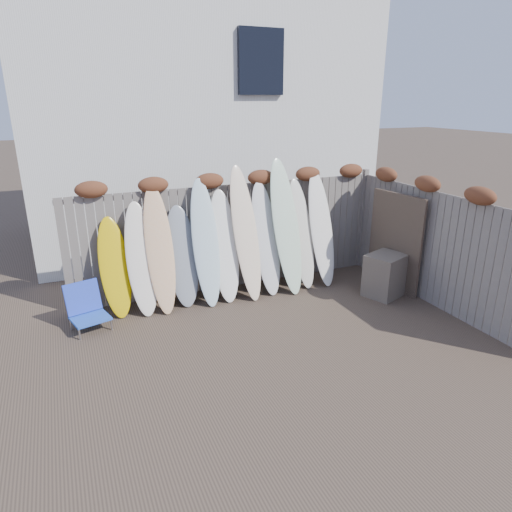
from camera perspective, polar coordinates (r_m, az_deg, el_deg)
name	(u,v)px	position (r m, az deg, el deg)	size (l,w,h in m)	color
ground	(287,342)	(7.04, 3.95, -10.70)	(80.00, 80.00, 0.00)	#493A2D
back_fence	(234,227)	(8.64, -2.79, 3.61)	(6.05, 0.28, 2.24)	slate
right_fence	(437,242)	(8.47, 21.66, 1.63)	(0.28, 4.40, 2.24)	slate
house	(192,110)	(12.36, -8.03, 17.65)	(8.50, 5.50, 6.33)	silver
beach_chair	(86,308)	(7.79, -20.43, -6.09)	(0.68, 0.71, 0.73)	blue
wooden_crate	(385,275)	(8.77, 15.82, -2.32)	(0.68, 0.57, 0.79)	#433B32
lattice_panel	(395,242)	(8.96, 16.96, 1.64)	(0.05, 1.24, 1.86)	brown
surfboard_0	(115,268)	(7.95, -17.24, -1.39)	(0.49, 0.07, 1.72)	#DDB507
surfboard_1	(141,259)	(7.88, -14.15, -0.39)	(0.49, 0.07, 1.95)	white
surfboard_2	(160,250)	(7.88, -11.95, 0.75)	(0.47, 0.07, 2.22)	#E3AC7D
surfboard_3	(182,256)	(8.09, -9.20, -0.05)	(0.54, 0.07, 1.81)	gray
surfboard_4	(206,243)	(8.05, -6.33, 1.65)	(0.47, 0.07, 2.28)	silver
surfboard_5	(224,246)	(8.19, -3.98, 1.23)	(0.51, 0.07, 2.05)	white
surfboard_6	(246,233)	(8.22, -1.30, 2.85)	(0.47, 0.07, 2.48)	#F9DDBC
surfboard_7	(266,239)	(8.46, 1.25, 2.17)	(0.50, 0.07, 2.14)	silver
surfboard_8	(286,227)	(8.51, 3.80, 3.68)	(0.53, 0.07, 2.57)	silver
surfboard_9	(301,234)	(8.81, 5.71, 2.77)	(0.46, 0.07, 2.13)	silver
surfboard_10	(321,229)	(8.97, 8.17, 3.38)	(0.48, 0.07, 2.26)	white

